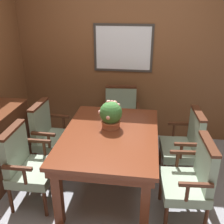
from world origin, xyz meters
TOP-DOWN VIEW (x-y plane):
  - ground_plane at (0.00, 0.00)m, footprint 14.00×14.00m
  - wall_back at (-0.00, 1.72)m, footprint 7.20×0.08m
  - dining_table at (-0.04, 0.28)m, footprint 1.08×1.51m
  - chair_head_far at (-0.04, 1.41)m, footprint 0.60×0.49m
  - chair_right_far at (0.87, 0.63)m, footprint 0.49×0.60m
  - chair_left_far at (-0.92, 0.63)m, footprint 0.47×0.58m
  - chair_left_near at (-0.92, -0.08)m, footprint 0.46×0.58m
  - chair_right_near at (0.86, -0.08)m, footprint 0.49×0.60m
  - potted_plant at (-0.05, 0.43)m, footprint 0.28×0.29m

SIDE VIEW (x-z plane):
  - ground_plane at x=0.00m, z-range 0.00..0.00m
  - chair_head_far at x=-0.04m, z-range 0.04..0.95m
  - chair_right_far at x=0.87m, z-range 0.04..0.95m
  - chair_left_far at x=-0.92m, z-range 0.04..0.95m
  - chair_left_near at x=-0.92m, z-range 0.04..0.95m
  - chair_right_near at x=0.86m, z-range 0.04..0.95m
  - dining_table at x=-0.04m, z-range 0.28..1.02m
  - potted_plant at x=-0.05m, z-range 0.75..1.08m
  - wall_back at x=0.00m, z-range 0.00..2.45m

